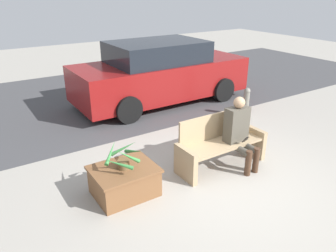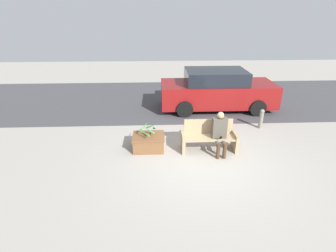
% 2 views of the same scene
% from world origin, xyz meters
% --- Properties ---
extents(ground_plane, '(30.00, 30.00, 0.00)m').
position_xyz_m(ground_plane, '(0.00, 0.00, 0.00)').
color(ground_plane, '#9E998E').
extents(road_surface, '(20.00, 6.00, 0.01)m').
position_xyz_m(road_surface, '(0.00, 5.38, 0.00)').
color(road_surface, '#424244').
rests_on(road_surface, ground_plane).
extents(bench, '(1.62, 0.54, 0.89)m').
position_xyz_m(bench, '(0.26, 0.54, 0.41)').
color(bench, tan).
rests_on(bench, ground_plane).
extents(person_seated, '(0.40, 0.59, 1.23)m').
position_xyz_m(person_seated, '(0.52, 0.36, 0.67)').
color(person_seated, '#4C473D').
rests_on(person_seated, ground_plane).
extents(planter_box, '(0.94, 0.75, 0.45)m').
position_xyz_m(planter_box, '(-1.52, 0.63, 0.24)').
color(planter_box, brown).
rests_on(planter_box, ground_plane).
extents(potted_plant, '(0.59, 0.61, 0.42)m').
position_xyz_m(potted_plant, '(-1.51, 0.63, 0.61)').
color(potted_plant, brown).
rests_on(potted_plant, planter_box).
extents(parked_car, '(4.59, 1.98, 1.62)m').
position_xyz_m(parked_car, '(1.21, 4.02, 0.79)').
color(parked_car, maroon).
rests_on(parked_car, ground_plane).
extents(bollard_post, '(0.15, 0.15, 0.70)m').
position_xyz_m(bollard_post, '(2.36, 1.98, 0.37)').
color(bollard_post, slate).
rests_on(bollard_post, ground_plane).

